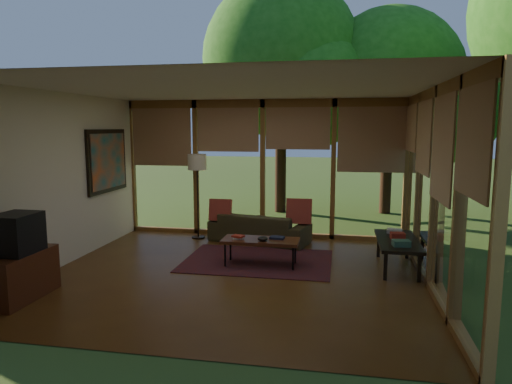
% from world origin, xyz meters
% --- Properties ---
extents(floor, '(5.50, 5.50, 0.00)m').
position_xyz_m(floor, '(0.00, 0.00, 0.00)').
color(floor, brown).
rests_on(floor, ground).
extents(ceiling, '(5.50, 5.50, 0.00)m').
position_xyz_m(ceiling, '(0.00, 0.00, 2.70)').
color(ceiling, silver).
rests_on(ceiling, ground).
extents(wall_left, '(0.04, 5.00, 2.70)m').
position_xyz_m(wall_left, '(-2.75, 0.00, 1.35)').
color(wall_left, silver).
rests_on(wall_left, ground).
extents(wall_front, '(5.50, 0.04, 2.70)m').
position_xyz_m(wall_front, '(0.00, -2.50, 1.35)').
color(wall_front, silver).
rests_on(wall_front, ground).
extents(window_wall_back, '(5.50, 0.12, 2.70)m').
position_xyz_m(window_wall_back, '(0.00, 2.50, 1.35)').
color(window_wall_back, olive).
rests_on(window_wall_back, ground).
extents(window_wall_right, '(0.12, 5.00, 2.70)m').
position_xyz_m(window_wall_right, '(2.75, 0.00, 1.35)').
color(window_wall_right, olive).
rests_on(window_wall_right, ground).
extents(tree_nw, '(3.93, 3.93, 5.83)m').
position_xyz_m(tree_nw, '(0.00, 5.29, 3.85)').
color(tree_nw, '#321C12').
rests_on(tree_nw, ground).
extents(tree_ne, '(3.56, 3.56, 5.07)m').
position_xyz_m(tree_ne, '(2.65, 5.59, 3.28)').
color(tree_ne, '#321C12').
rests_on(tree_ne, ground).
extents(rug, '(2.37, 1.68, 0.01)m').
position_xyz_m(rug, '(0.22, 0.74, 0.01)').
color(rug, maroon).
rests_on(rug, floor).
extents(sofa, '(1.99, 1.15, 0.55)m').
position_xyz_m(sofa, '(0.02, 2.00, 0.27)').
color(sofa, '#3C361E').
rests_on(sofa, floor).
extents(pillow_left, '(0.42, 0.22, 0.44)m').
position_xyz_m(pillow_left, '(-0.73, 1.95, 0.59)').
color(pillow_left, maroon).
rests_on(pillow_left, sofa).
extents(pillow_right, '(0.47, 0.25, 0.49)m').
position_xyz_m(pillow_right, '(0.77, 1.95, 0.61)').
color(pillow_right, maroon).
rests_on(pillow_right, sofa).
extents(ct_book_lower, '(0.21, 0.18, 0.03)m').
position_xyz_m(ct_book_lower, '(-0.05, 0.47, 0.44)').
color(ct_book_lower, '#B6ADA5').
rests_on(ct_book_lower, coffee_table).
extents(ct_book_upper, '(0.21, 0.18, 0.03)m').
position_xyz_m(ct_book_upper, '(-0.05, 0.47, 0.47)').
color(ct_book_upper, maroon).
rests_on(ct_book_upper, coffee_table).
extents(ct_book_side, '(0.23, 0.18, 0.03)m').
position_xyz_m(ct_book_side, '(0.55, 0.60, 0.44)').
color(ct_book_side, black).
rests_on(ct_book_side, coffee_table).
extents(ct_bowl, '(0.16, 0.16, 0.07)m').
position_xyz_m(ct_bowl, '(0.35, 0.42, 0.46)').
color(ct_bowl, black).
rests_on(ct_bowl, coffee_table).
extents(media_cabinet, '(0.50, 1.00, 0.60)m').
position_xyz_m(media_cabinet, '(-2.47, -1.42, 0.30)').
color(media_cabinet, '#542917').
rests_on(media_cabinet, floor).
extents(television, '(0.45, 0.55, 0.50)m').
position_xyz_m(television, '(-2.45, -1.42, 0.85)').
color(television, black).
rests_on(television, media_cabinet).
extents(console_book_a, '(0.26, 0.21, 0.09)m').
position_xyz_m(console_book_a, '(2.40, 0.36, 0.50)').
color(console_book_a, '#345B49').
rests_on(console_book_a, side_console).
extents(console_book_b, '(0.22, 0.17, 0.10)m').
position_xyz_m(console_book_b, '(2.40, 0.81, 0.50)').
color(console_book_b, maroon).
rests_on(console_book_b, side_console).
extents(console_book_c, '(0.26, 0.21, 0.06)m').
position_xyz_m(console_book_c, '(2.40, 1.21, 0.49)').
color(console_book_c, '#B6ADA5').
rests_on(console_book_c, side_console).
extents(floor_lamp, '(0.36, 0.36, 1.65)m').
position_xyz_m(floor_lamp, '(-1.21, 2.08, 1.41)').
color(floor_lamp, black).
rests_on(floor_lamp, floor).
extents(coffee_table, '(1.20, 0.50, 0.43)m').
position_xyz_m(coffee_table, '(0.30, 0.52, 0.39)').
color(coffee_table, '#542917').
rests_on(coffee_table, floor).
extents(side_console, '(0.60, 1.40, 0.46)m').
position_xyz_m(side_console, '(2.40, 0.76, 0.41)').
color(side_console, black).
rests_on(side_console, floor).
extents(wall_painting, '(0.06, 1.35, 1.15)m').
position_xyz_m(wall_painting, '(-2.71, 1.40, 1.55)').
color(wall_painting, black).
rests_on(wall_painting, wall_left).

